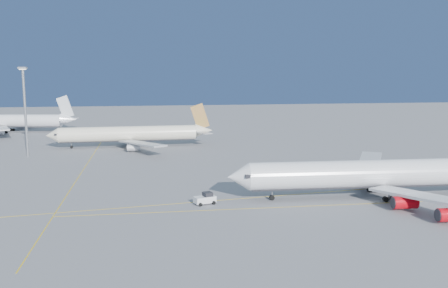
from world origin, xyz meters
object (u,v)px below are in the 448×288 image
pushback_tug (205,199)px  light_mast (25,104)px  airliner_third (9,121)px  airliner_virgin (384,174)px  airliner_etihad (132,134)px

pushback_tug → light_mast: (-48.75, 61.65, 15.15)m
airliner_third → pushback_tug: size_ratio=12.30×
light_mast → pushback_tug: bearing=-51.7°
pushback_tug → light_mast: bearing=109.3°
pushback_tug → light_mast: 80.04m
pushback_tug → light_mast: light_mast is taller
airliner_virgin → pushback_tug: bearing=-178.0°
airliner_virgin → airliner_third: size_ratio=1.15×
airliner_virgin → pushback_tug: (-38.38, -0.30, -3.87)m
airliner_etihad → airliner_third: size_ratio=0.98×
airliner_etihad → light_mast: light_mast is taller
airliner_virgin → airliner_etihad: 94.24m
airliner_etihad → light_mast: (-31.42, -14.67, 11.73)m
light_mast → airliner_virgin: bearing=-35.1°
pushback_tug → airliner_virgin: bearing=-18.6°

